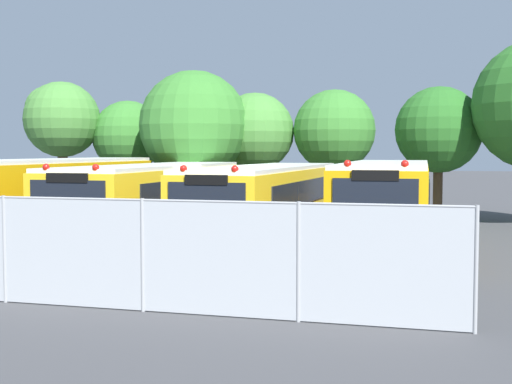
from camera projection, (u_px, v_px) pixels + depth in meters
ground_plane at (210, 241)px, 21.91m from camera, size 160.00×160.00×0.00m
school_bus_0 at (58, 193)px, 23.26m from camera, size 2.59×10.06×2.75m
school_bus_1 at (155, 197)px, 22.47m from camera, size 2.73×11.34×2.57m
school_bus_2 at (267, 201)px, 21.17m from camera, size 2.74×10.70×2.56m
school_bus_3 at (386, 201)px, 20.18m from camera, size 2.61×9.77×2.69m
tree_0 at (60, 118)px, 31.34m from camera, size 3.48×3.48×6.07m
tree_1 at (128, 137)px, 32.17m from camera, size 3.34×3.34×5.25m
tree_2 at (195, 126)px, 29.41m from camera, size 4.73×4.73×6.35m
tree_3 at (256, 131)px, 30.24m from camera, size 3.48×3.48×5.47m
tree_4 at (334, 130)px, 29.68m from camera, size 3.57×3.57×5.56m
tree_5 at (442, 129)px, 28.37m from camera, size 3.67×3.62×5.58m
chainlink_fence at (5, 247)px, 12.98m from camera, size 17.21×0.07×2.05m
traffic_cone at (44, 281)px, 13.58m from camera, size 0.46×0.46×0.61m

